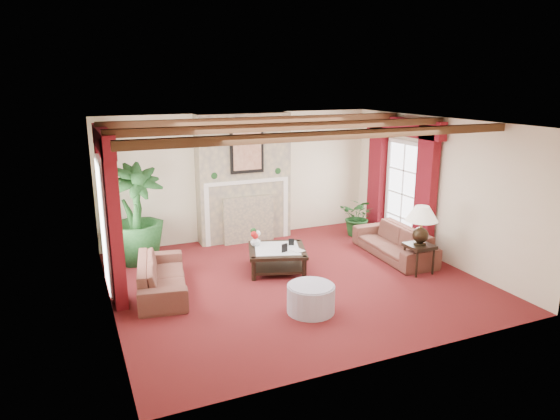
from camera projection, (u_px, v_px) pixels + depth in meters
name	position (u px, v px, depth m)	size (l,w,h in m)	color
floor	(294.00, 280.00, 8.63)	(6.00, 6.00, 0.00)	#4F0E18
ceiling	(295.00, 123.00, 7.95)	(6.00, 6.00, 0.00)	white
back_wall	(241.00, 176.00, 10.73)	(6.00, 0.02, 2.70)	beige
left_wall	(105.00, 225.00, 7.14)	(0.02, 5.50, 2.70)	beige
right_wall	(438.00, 189.00, 9.44)	(0.02, 5.50, 2.70)	beige
ceiling_beams	(295.00, 126.00, 7.96)	(6.00, 3.00, 0.12)	#3A2312
fireplace	(243.00, 113.00, 10.21)	(2.00, 0.52, 2.70)	tan
french_door_left	(97.00, 161.00, 7.84)	(0.10, 1.10, 2.16)	white
french_door_right	(407.00, 142.00, 10.12)	(0.10, 1.10, 2.16)	white
curtains_left	(102.00, 133.00, 7.78)	(0.20, 2.40, 2.55)	#550B16
curtains_right	(404.00, 122.00, 9.97)	(0.20, 2.40, 2.55)	#550B16
sofa_left	(162.00, 270.00, 8.08)	(0.85, 1.94, 0.73)	#3A1019
sofa_right	(394.00, 237.00, 9.72)	(0.67, 1.99, 0.77)	#3A1019
potted_palm	(137.00, 235.00, 9.40)	(1.43, 2.05, 1.04)	black
small_plant	(358.00, 221.00, 11.04)	(1.16, 1.14, 0.67)	black
coffee_table	(277.00, 259.00, 9.03)	(1.01, 1.01, 0.41)	black
side_table	(419.00, 258.00, 8.92)	(0.45, 0.45, 0.53)	black
ottoman	(311.00, 299.00, 7.41)	(0.71, 0.71, 0.42)	#AFA9C0
table_lamp	(421.00, 225.00, 8.76)	(0.57, 0.57, 0.72)	black
flower_vase	(255.00, 241.00, 9.11)	(0.22, 0.23, 0.19)	silver
book	(293.00, 245.00, 8.77)	(0.19, 0.07, 0.26)	black
photo_frame_a	(285.00, 248.00, 8.77)	(0.12, 0.02, 0.16)	black
photo_frame_b	(291.00, 242.00, 9.12)	(0.10, 0.02, 0.14)	black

